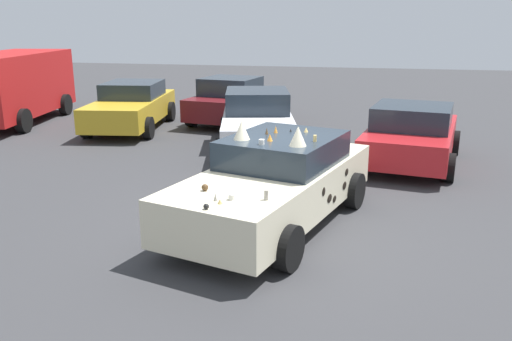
# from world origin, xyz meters

# --- Properties ---
(ground_plane) EXTENTS (60.00, 60.00, 0.00)m
(ground_plane) POSITION_xyz_m (0.00, 0.00, 0.00)
(ground_plane) COLOR #38383A
(art_car_decorated) EXTENTS (4.81, 2.91, 1.71)m
(art_car_decorated) POSITION_xyz_m (0.06, -0.02, 0.72)
(art_car_decorated) COLOR beige
(art_car_decorated) RESTS_ON ground
(parked_van_behind_left) EXTENTS (5.45, 2.95, 2.21)m
(parked_van_behind_left) POSITION_xyz_m (7.01, 9.83, 1.24)
(parked_van_behind_left) COLOR #B21919
(parked_van_behind_left) RESTS_ON ground
(parked_sedan_behind_right) EXTENTS (4.24, 2.56, 1.37)m
(parked_sedan_behind_right) POSITION_xyz_m (4.48, -2.39, 0.68)
(parked_sedan_behind_right) COLOR red
(parked_sedan_behind_right) RESTS_ON ground
(parked_sedan_row_back_center) EXTENTS (4.69, 2.70, 1.48)m
(parked_sedan_row_back_center) POSITION_xyz_m (5.12, 1.38, 0.72)
(parked_sedan_row_back_center) COLOR white
(parked_sedan_row_back_center) RESTS_ON ground
(parked_sedan_far_right) EXTENTS (4.70, 2.46, 1.39)m
(parked_sedan_far_right) POSITION_xyz_m (6.97, 5.69, 0.70)
(parked_sedan_far_right) COLOR gold
(parked_sedan_far_right) RESTS_ON ground
(parked_sedan_near_left) EXTENTS (4.21, 2.51, 1.47)m
(parked_sedan_near_left) POSITION_xyz_m (8.61, 2.91, 0.71)
(parked_sedan_near_left) COLOR #5B1419
(parked_sedan_near_left) RESTS_ON ground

